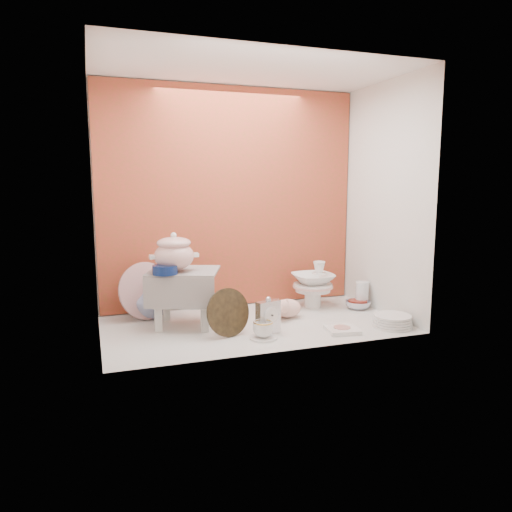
{
  "coord_description": "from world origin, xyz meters",
  "views": [
    {
      "loc": [
        -0.92,
        -2.7,
        0.87
      ],
      "look_at": [
        0.02,
        0.02,
        0.42
      ],
      "focal_mm": 33.84,
      "sensor_mm": 36.0,
      "label": 1
    }
  ],
  "objects_px": {
    "step_stool": "(184,298)",
    "porcelain_tower": "(313,284)",
    "dinner_plate_stack": "(392,321)",
    "blue_white_vase": "(150,298)",
    "crystal_bowl": "(358,305)",
    "floral_platter": "(146,291)",
    "gold_rim_teacup": "(263,329)",
    "mantel_clock": "(268,316)",
    "soup_tureen": "(174,252)",
    "plush_pig": "(288,308)"
  },
  "relations": [
    {
      "from": "crystal_bowl",
      "to": "gold_rim_teacup",
      "type": "bearing_deg",
      "value": -154.96
    },
    {
      "from": "floral_platter",
      "to": "blue_white_vase",
      "type": "distance_m",
      "value": 0.06
    },
    {
      "from": "blue_white_vase",
      "to": "mantel_clock",
      "type": "distance_m",
      "value": 0.83
    },
    {
      "from": "mantel_clock",
      "to": "porcelain_tower",
      "type": "bearing_deg",
      "value": 25.45
    },
    {
      "from": "floral_platter",
      "to": "gold_rim_teacup",
      "type": "bearing_deg",
      "value": -48.36
    },
    {
      "from": "step_stool",
      "to": "porcelain_tower",
      "type": "height_order",
      "value": "step_stool"
    },
    {
      "from": "floral_platter",
      "to": "dinner_plate_stack",
      "type": "distance_m",
      "value": 1.54
    },
    {
      "from": "soup_tureen",
      "to": "plush_pig",
      "type": "height_order",
      "value": "soup_tureen"
    },
    {
      "from": "soup_tureen",
      "to": "crystal_bowl",
      "type": "relative_size",
      "value": 1.56
    },
    {
      "from": "step_stool",
      "to": "soup_tureen",
      "type": "xyz_separation_m",
      "value": [
        -0.06,
        -0.03,
        0.29
      ]
    },
    {
      "from": "floral_platter",
      "to": "porcelain_tower",
      "type": "distance_m",
      "value": 1.13
    },
    {
      "from": "floral_platter",
      "to": "porcelain_tower",
      "type": "xyz_separation_m",
      "value": [
        1.12,
        -0.1,
        -0.02
      ]
    },
    {
      "from": "plush_pig",
      "to": "crystal_bowl",
      "type": "relative_size",
      "value": 1.27
    },
    {
      "from": "floral_platter",
      "to": "plush_pig",
      "type": "height_order",
      "value": "floral_platter"
    },
    {
      "from": "mantel_clock",
      "to": "gold_rim_teacup",
      "type": "distance_m",
      "value": 0.11
    },
    {
      "from": "mantel_clock",
      "to": "plush_pig",
      "type": "xyz_separation_m",
      "value": [
        0.23,
        0.26,
        -0.04
      ]
    },
    {
      "from": "mantel_clock",
      "to": "crystal_bowl",
      "type": "xyz_separation_m",
      "value": [
        0.78,
        0.31,
        -0.08
      ]
    },
    {
      "from": "mantel_clock",
      "to": "dinner_plate_stack",
      "type": "distance_m",
      "value": 0.77
    },
    {
      "from": "porcelain_tower",
      "to": "gold_rim_teacup",
      "type": "bearing_deg",
      "value": -136.4
    },
    {
      "from": "crystal_bowl",
      "to": "mantel_clock",
      "type": "bearing_deg",
      "value": -158.09
    },
    {
      "from": "blue_white_vase",
      "to": "gold_rim_teacup",
      "type": "distance_m",
      "value": 0.85
    },
    {
      "from": "dinner_plate_stack",
      "to": "blue_white_vase",
      "type": "bearing_deg",
      "value": 152.81
    },
    {
      "from": "mantel_clock",
      "to": "crystal_bowl",
      "type": "relative_size",
      "value": 1.22
    },
    {
      "from": "soup_tureen",
      "to": "blue_white_vase",
      "type": "relative_size",
      "value": 1.1
    },
    {
      "from": "step_stool",
      "to": "plush_pig",
      "type": "relative_size",
      "value": 1.81
    },
    {
      "from": "mantel_clock",
      "to": "gold_rim_teacup",
      "type": "relative_size",
      "value": 1.84
    },
    {
      "from": "blue_white_vase",
      "to": "plush_pig",
      "type": "bearing_deg",
      "value": -20.48
    },
    {
      "from": "floral_platter",
      "to": "blue_white_vase",
      "type": "height_order",
      "value": "floral_platter"
    },
    {
      "from": "step_stool",
      "to": "dinner_plate_stack",
      "type": "distance_m",
      "value": 1.26
    },
    {
      "from": "floral_platter",
      "to": "crystal_bowl",
      "type": "distance_m",
      "value": 1.42
    },
    {
      "from": "plush_pig",
      "to": "porcelain_tower",
      "type": "relative_size",
      "value": 0.69
    },
    {
      "from": "blue_white_vase",
      "to": "crystal_bowl",
      "type": "distance_m",
      "value": 1.4
    },
    {
      "from": "step_stool",
      "to": "plush_pig",
      "type": "bearing_deg",
      "value": 16.59
    },
    {
      "from": "step_stool",
      "to": "soup_tureen",
      "type": "bearing_deg",
      "value": -131.44
    },
    {
      "from": "gold_rim_teacup",
      "to": "floral_platter",
      "type": "bearing_deg",
      "value": 131.64
    },
    {
      "from": "blue_white_vase",
      "to": "floral_platter",
      "type": "bearing_deg",
      "value": -139.43
    },
    {
      "from": "soup_tureen",
      "to": "mantel_clock",
      "type": "height_order",
      "value": "soup_tureen"
    },
    {
      "from": "plush_pig",
      "to": "dinner_plate_stack",
      "type": "xyz_separation_m",
      "value": [
        0.52,
        -0.38,
        -0.03
      ]
    },
    {
      "from": "gold_rim_teacup",
      "to": "crystal_bowl",
      "type": "relative_size",
      "value": 0.66
    },
    {
      "from": "floral_platter",
      "to": "blue_white_vase",
      "type": "relative_size",
      "value": 1.49
    },
    {
      "from": "blue_white_vase",
      "to": "crystal_bowl",
      "type": "bearing_deg",
      "value": -10.71
    },
    {
      "from": "step_stool",
      "to": "porcelain_tower",
      "type": "relative_size",
      "value": 1.25
    },
    {
      "from": "gold_rim_teacup",
      "to": "soup_tureen",
      "type": "bearing_deg",
      "value": 140.24
    },
    {
      "from": "floral_platter",
      "to": "mantel_clock",
      "type": "height_order",
      "value": "floral_platter"
    },
    {
      "from": "step_stool",
      "to": "porcelain_tower",
      "type": "distance_m",
      "value": 0.94
    },
    {
      "from": "step_stool",
      "to": "mantel_clock",
      "type": "bearing_deg",
      "value": -15.4
    },
    {
      "from": "step_stool",
      "to": "crystal_bowl",
      "type": "relative_size",
      "value": 2.31
    },
    {
      "from": "dinner_plate_stack",
      "to": "plush_pig",
      "type": "bearing_deg",
      "value": 143.58
    },
    {
      "from": "crystal_bowl",
      "to": "soup_tureen",
      "type": "bearing_deg",
      "value": -178.4
    },
    {
      "from": "mantel_clock",
      "to": "crystal_bowl",
      "type": "height_order",
      "value": "mantel_clock"
    }
  ]
}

